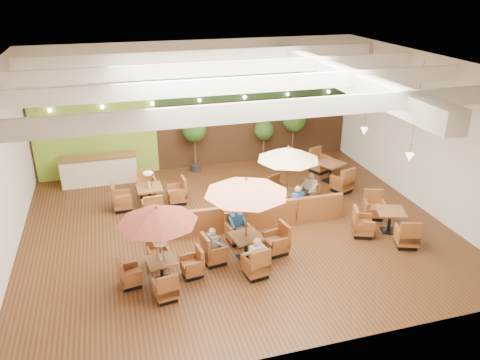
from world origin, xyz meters
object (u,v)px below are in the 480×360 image
object	(u,v)px
table_2	(288,166)
topiary_0	(194,132)
topiary_2	(294,122)
table_5	(330,172)
service_counter	(99,170)
table_4	(382,223)
diner_0	(256,253)
diner_2	(214,242)
diner_3	(296,199)
diner_1	(237,222)
table_3	(150,196)
booth_divider	(249,217)
table_0	(159,230)
table_1	(246,204)
diner_4	(309,186)
topiary_1	(264,132)

from	to	relation	value
table_2	topiary_0	xyz separation A→B (m)	(-2.52, 4.48, 0.09)
topiary_0	topiary_2	bearing A→B (deg)	0.00
table_5	service_counter	bearing A→B (deg)	142.28
table_4	diner_0	xyz separation A→B (m)	(-4.78, -1.22, 0.39)
diner_0	diner_2	bearing A→B (deg)	122.48
service_counter	diner_0	xyz separation A→B (m)	(4.19, -8.04, 0.18)
table_5	diner_3	xyz separation A→B (m)	(-2.66, -2.72, 0.37)
diner_1	diner_2	world-z (taller)	diner_1
service_counter	diner_3	size ratio (longest dim) A/B	3.51
table_3	table_5	xyz separation A→B (m)	(7.46, 0.31, -0.03)
booth_divider	topiary_2	xyz separation A→B (m)	(3.82, 5.59, 1.38)
table_0	diner_1	xyz separation A→B (m)	(2.60, 1.44, -0.89)
table_1	diner_1	world-z (taller)	table_1
service_counter	table_1	size ratio (longest dim) A/B	1.11
diner_0	diner_4	bearing A→B (deg)	36.42
diner_0	table_2	bearing A→B (deg)	45.14
table_5	diner_3	distance (m)	3.82
diner_1	diner_0	bearing A→B (deg)	79.01
diner_3	topiary_2	bearing A→B (deg)	36.46
topiary_0	diner_4	bearing A→B (deg)	-52.75
table_1	diner_2	size ratio (longest dim) A/B	3.69
table_0	topiary_0	world-z (taller)	topiary_0
diner_4	diner_1	bearing A→B (deg)	95.94
topiary_1	diner_4	world-z (taller)	topiary_1
table_4	diner_1	world-z (taller)	diner_1
service_counter	table_3	distance (m)	3.28
diner_1	diner_2	size ratio (longest dim) A/B	1.02
table_2	table_5	size ratio (longest dim) A/B	0.84
table_4	diner_2	distance (m)	5.78
table_1	diner_3	bearing A→B (deg)	29.35
diner_1	diner_4	world-z (taller)	diner_4
table_2	diner_4	distance (m)	1.27
table_3	table_0	bearing A→B (deg)	-94.25
service_counter	diner_4	bearing A→B (deg)	-29.87
diner_0	table_1	bearing A→B (deg)	77.48
table_3	diner_0	xyz separation A→B (m)	(2.43, -5.27, 0.33)
table_4	table_1	bearing A→B (deg)	-157.28
table_3	topiary_1	xyz separation A→B (m)	(5.42, 2.96, 1.08)
diner_4	diner_0	bearing A→B (deg)	116.16
topiary_0	diner_3	xyz separation A→B (m)	(2.52, -5.37, -1.00)
table_2	table_4	world-z (taller)	table_2
table_4	topiary_2	distance (m)	7.18
diner_4	table_4	bearing A→B (deg)	-171.96
table_0	table_3	size ratio (longest dim) A/B	0.88
table_0	diner_0	size ratio (longest dim) A/B	2.92
booth_divider	diner_1	xyz separation A→B (m)	(-0.59, -0.69, 0.27)
diner_0	diner_3	distance (m)	3.72
table_2	table_5	bearing A→B (deg)	9.94
table_2	table_3	size ratio (longest dim) A/B	0.95
topiary_2	diner_3	bearing A→B (deg)	-110.71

